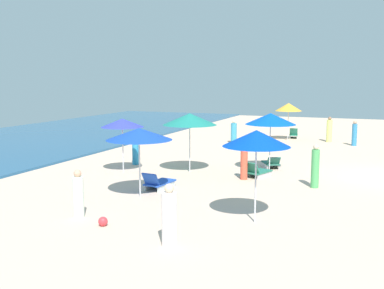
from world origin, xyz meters
TOP-DOWN VIEW (x-y plane):
  - umbrella_0 at (-0.62, 5.24)m, footprint 2.29×2.29m
  - lounge_chair_0_0 at (-2.00, 5.46)m, footprint 1.47×1.04m
  - lounge_chair_0_1 at (0.21, 5.34)m, footprint 1.37×1.13m
  - umbrella_1 at (-2.09, 8.59)m, footprint 2.44×2.44m
  - umbrella_2 at (-3.31, 11.35)m, footprint 1.91×1.91m
  - umbrella_3 at (-6.87, 8.57)m, footprint 2.36×2.36m
  - lounge_chair_3_0 at (-5.58, 8.47)m, footprint 1.54×0.83m
  - umbrella_4 at (10.52, 6.42)m, footprint 1.81×1.81m
  - lounge_chair_4_0 at (11.74, 6.22)m, footprint 1.41×0.75m
  - umbrella_5 at (-8.17, 4.01)m, footprint 1.99×1.99m
  - beachgoer_0 at (9.42, 2.03)m, footprint 0.40×0.40m
  - beachgoer_1 at (-2.65, 5.88)m, footprint 0.42×0.42m
  - beachgoer_2 at (-9.75, 9.15)m, footprint 0.44×0.44m
  - beachgoer_3 at (-1.37, 11.79)m, footprint 0.36×0.36m
  - beachgoer_4 at (10.66, 3.68)m, footprint 0.48×0.48m
  - beachgoer_5 at (-10.91, 5.54)m, footprint 0.55×0.55m
  - beachgoer_6 at (-3.04, 2.91)m, footprint 0.41×0.41m
  - beachgoer_7 at (7.65, 9.44)m, footprint 0.42×0.42m
  - beach_ball_0 at (-10.19, 8.00)m, footprint 0.28×0.28m

SIDE VIEW (x-z plane):
  - beach_ball_0 at x=-10.19m, z-range 0.00..0.28m
  - lounge_chair_0_1 at x=0.21m, z-range -0.07..0.55m
  - lounge_chair_0_0 at x=-2.00m, z-range -0.11..0.61m
  - lounge_chair_3_0 at x=-5.58m, z-range -0.11..0.63m
  - lounge_chair_4_0 at x=11.74m, z-range -0.12..0.65m
  - beachgoer_7 at x=7.65m, z-range -0.07..1.45m
  - beachgoer_2 at x=-9.75m, z-range -0.05..1.45m
  - beachgoer_3 at x=-1.37m, z-range -0.05..1.49m
  - beachgoer_1 at x=-2.65m, z-range -0.04..1.48m
  - beachgoer_5 at x=-10.91m, z-range -0.06..1.57m
  - beachgoer_0 at x=9.42m, z-range -0.04..1.56m
  - beachgoer_4 at x=10.66m, z-range -0.06..1.64m
  - beachgoer_6 at x=-3.04m, z-range -0.04..1.67m
  - umbrella_2 at x=-3.31m, z-range 1.03..3.49m
  - umbrella_4 at x=10.52m, z-range 1.01..3.57m
  - umbrella_3 at x=-6.87m, z-range 1.04..3.55m
  - umbrella_1 at x=-2.09m, z-range 1.08..3.77m
  - umbrella_0 at x=-0.62m, z-range 1.09..3.77m
  - umbrella_5 at x=-8.17m, z-range 1.14..3.90m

